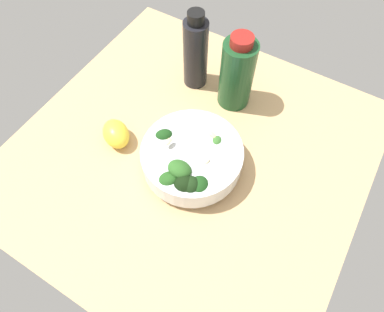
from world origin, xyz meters
TOP-DOWN VIEW (x-y plane):
  - ground_plane at (0.00, 0.00)cm, footprint 68.35×68.35cm
  - bowl_of_broccoli at (2.28, -3.30)cm, footprint 19.25×19.46cm
  - lemon_wedge at (-14.32, -5.36)cm, footprint 8.53×7.90cm
  - bottle_tall at (1.17, 16.87)cm, footprint 7.08×7.08cm
  - bottle_short at (-9.03, 17.38)cm, footprint 5.30×5.30cm

SIDE VIEW (x-z plane):
  - ground_plane at x=0.00cm, z-range -3.14..0.00cm
  - lemon_wedge at x=-14.32cm, z-range 0.00..4.76cm
  - bowl_of_broccoli at x=2.28cm, z-range -0.34..8.12cm
  - bottle_tall at x=1.17cm, z-range -0.54..16.82cm
  - bottle_short at x=-9.03cm, z-range -0.63..17.68cm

